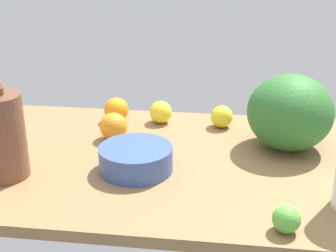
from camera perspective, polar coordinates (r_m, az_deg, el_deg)
countertop at (r=134.46cm, az=-0.00°, el=-4.54°), size 120.00×76.00×3.00cm
mixing_bowl at (r=126.30cm, az=-3.94°, el=-3.99°), size 19.95×19.95×6.75cm
watermelon at (r=140.98cm, az=14.65°, el=1.61°), size 24.96×24.96×22.35cm
chocolate_milk_jug at (r=127.25cm, az=-19.74°, el=-1.17°), size 12.70×12.70×24.24cm
lemon_by_jug at (r=157.94cm, az=-0.90°, el=1.71°), size 7.54×7.54×7.54cm
orange_loose at (r=159.86cm, az=-6.31°, el=1.98°), size 8.32×8.32×8.32cm
lime_far_back at (r=104.41cm, az=14.23°, el=-10.93°), size 6.16×6.16×6.16cm
lemon_beside_bowl at (r=155.25cm, az=6.57°, el=1.15°), size 7.31×7.31×7.31cm
orange_near_front at (r=145.63cm, az=-6.67°, el=-0.04°), size 8.55×8.55×8.55cm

